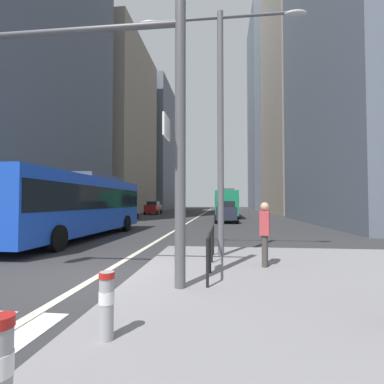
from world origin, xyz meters
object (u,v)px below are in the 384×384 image
Objects in this scene: city_bus_red_distant at (223,202)px; bollard_left at (106,302)px; car_oncoming_mid at (153,208)px; traffic_signal_gantry at (95,97)px; car_receding_far at (226,212)px; street_lamp_post at (220,97)px; city_bus_red_receding at (226,202)px; pedestrian_waiting at (265,231)px; car_receding_near at (220,206)px; car_oncoming_far at (124,210)px; city_bus_blue_oncoming at (79,202)px; sedan_white_oncoming at (20,219)px.

city_bus_red_distant is 12.73× the size of bollard_left.
traffic_signal_gantry reaches higher than car_oncoming_mid.
car_oncoming_mid is 5.18× the size of bollard_left.
street_lamp_post is at bearing -91.13° from car_receding_far.
city_bus_red_distant is (-0.34, 21.02, -0.00)m from city_bus_red_receding.
city_bus_red_distant is 53.19m from bollard_left.
city_bus_red_receding is 6.91× the size of pedestrian_waiting.
city_bus_red_receding is 30.18m from traffic_signal_gantry.
pedestrian_waiting is (1.67, -58.69, 0.11)m from car_receding_near.
car_oncoming_far is 5.39× the size of bollard_left.
city_bus_blue_oncoming is 9.27m from street_lamp_post.
city_bus_red_distant is 30.08m from car_oncoming_far.
sedan_white_oncoming is 14.60m from car_oncoming_far.
car_receding_near is at bearing 75.76° from car_oncoming_far.
car_oncoming_mid is 0.54× the size of street_lamp_post.
city_bus_red_receding is at bearing 88.98° from street_lamp_post.
car_oncoming_mid is at bearing 102.17° from traffic_signal_gantry.
city_bus_red_distant is 1.33× the size of street_lamp_post.
traffic_signal_gantry reaches higher than car_receding_far.
car_oncoming_mid is at bearing 108.79° from pedestrian_waiting.
city_bus_red_receding is (7.75, 21.83, 0.00)m from city_bus_blue_oncoming.
car_receding_far is at bearing 81.69° from traffic_signal_gantry.
sedan_white_oncoming reaches higher than bollard_left.
car_receding_far is (-0.14, -9.81, -0.85)m from city_bus_red_receding.
street_lamp_post is at bearing -32.25° from city_bus_blue_oncoming.
street_lamp_post is 4.70× the size of pedestrian_waiting.
car_oncoming_mid is at bearing 89.77° from sedan_white_oncoming.
car_oncoming_far is (-10.63, -7.23, -0.85)m from city_bus_red_receding.
city_bus_blue_oncoming is at bearing -109.53° from city_bus_red_receding.
bollard_left is at bearing -90.81° from car_receding_near.
car_receding_near is (10.01, 52.67, 0.00)m from sedan_white_oncoming.
car_receding_near is 1.00× the size of car_oncoming_far.
car_oncoming_far is at bearing 88.65° from sedan_white_oncoming.
sedan_white_oncoming is 24.44m from city_bus_red_receding.
car_receding_far is 0.52× the size of street_lamp_post.
city_bus_red_distant is 1.77× the size of traffic_signal_gantry.
street_lamp_post is (2.61, 3.52, 1.20)m from traffic_signal_gantry.
city_bus_red_receding and city_bus_red_distant have the same top height.
car_oncoming_far is at bearing 101.17° from city_bus_blue_oncoming.
sedan_white_oncoming is at bearing 131.48° from bollard_left.
car_receding_near is 57.43m from street_lamp_post.
traffic_signal_gantry reaches higher than sedan_white_oncoming.
street_lamp_post is (-0.47, -26.42, 3.45)m from city_bus_red_receding.
sedan_white_oncoming is at bearing -100.76° from car_receding_near.
city_bus_blue_oncoming is at bearing -97.34° from car_receding_near.
car_receding_near is 39.28m from car_oncoming_far.
car_oncoming_far is at bearing 166.20° from car_receding_far.
city_bus_red_receding is 1.47× the size of street_lamp_post.
bollard_left is (-0.90, -62.98, -0.37)m from car_receding_near.
city_bus_blue_oncoming is 23.17m from city_bus_red_receding.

